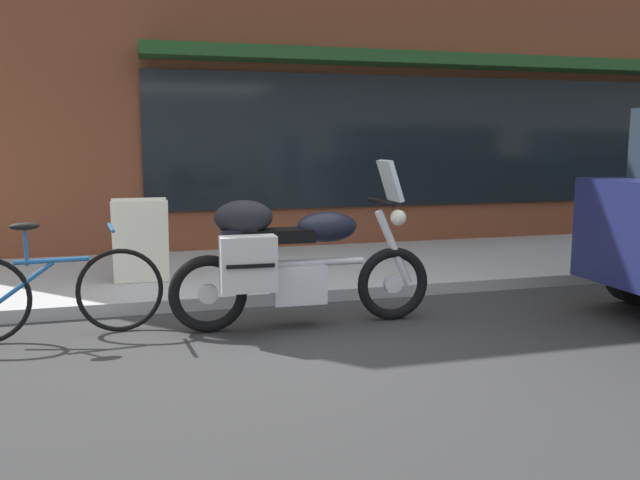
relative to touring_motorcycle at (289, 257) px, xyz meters
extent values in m
plane|color=#2E2E2E|center=(-0.04, -0.36, -0.60)|extent=(80.00, 80.00, 0.00)
cube|color=brown|center=(5.77, 3.68, 2.79)|extent=(19.62, 0.35, 6.80)
cube|color=black|center=(5.77, 3.47, 0.95)|extent=(13.73, 0.06, 1.80)
cube|color=#1E471E|center=(5.77, 3.25, 2.05)|extent=(13.73, 0.60, 0.16)
torus|color=black|center=(0.93, 0.01, -0.28)|extent=(0.64, 0.11, 0.64)
cylinder|color=silver|center=(0.93, 0.01, -0.28)|extent=(0.16, 0.06, 0.16)
torus|color=black|center=(-0.67, 0.05, -0.28)|extent=(0.64, 0.11, 0.64)
cylinder|color=silver|center=(-0.67, 0.05, -0.28)|extent=(0.16, 0.06, 0.16)
cube|color=silver|center=(0.08, 0.03, -0.23)|extent=(0.45, 0.31, 0.32)
cylinder|color=silver|center=(0.13, 0.03, -0.06)|extent=(1.04, 0.09, 0.06)
ellipsoid|color=black|center=(0.33, 0.02, 0.24)|extent=(0.53, 0.29, 0.26)
cube|color=black|center=(-0.09, 0.04, 0.18)|extent=(0.61, 0.26, 0.11)
cube|color=black|center=(-0.42, 0.05, 0.16)|extent=(0.29, 0.23, 0.18)
cylinder|color=silver|center=(0.93, 0.01, 0.04)|extent=(0.35, 0.08, 0.67)
cylinder|color=black|center=(0.81, 0.01, 0.44)|extent=(0.05, 0.62, 0.04)
cube|color=silver|center=(0.89, 0.01, 0.62)|extent=(0.16, 0.32, 0.35)
sphere|color=#EAEACC|center=(0.97, 0.01, 0.30)|extent=(0.14, 0.14, 0.14)
cube|color=#B8B8B8|center=(-0.38, -0.20, 0.00)|extent=(0.45, 0.21, 0.44)
cube|color=black|center=(-0.38, -0.31, 0.00)|extent=(0.37, 0.03, 0.03)
ellipsoid|color=black|center=(-0.37, 0.04, 0.34)|extent=(0.49, 0.33, 0.28)
torus|color=black|center=(-1.36, 0.27, -0.26)|extent=(0.69, 0.11, 0.69)
cylinder|color=#1E5999|center=(-1.86, 0.22, 0.02)|extent=(0.55, 0.09, 0.04)
cylinder|color=#1E5999|center=(-2.06, 0.20, -0.14)|extent=(0.43, 0.08, 0.32)
cylinder|color=#1E5999|center=(-2.04, 0.20, 0.14)|extent=(0.03, 0.03, 0.30)
ellipsoid|color=black|center=(-2.04, 0.20, 0.30)|extent=(0.23, 0.12, 0.06)
cylinder|color=#1E5999|center=(-1.41, 0.26, 0.26)|extent=(0.07, 0.48, 0.03)
cylinder|color=black|center=(3.43, -0.10, -0.27)|extent=(0.66, 0.23, 0.66)
cube|color=silver|center=(-1.17, 1.54, -0.06)|extent=(0.55, 0.18, 0.85)
cube|color=silver|center=(-1.17, 1.76, -0.06)|extent=(0.55, 0.18, 0.85)
camera|label=1|loc=(-1.23, -5.27, 0.95)|focal=37.17mm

